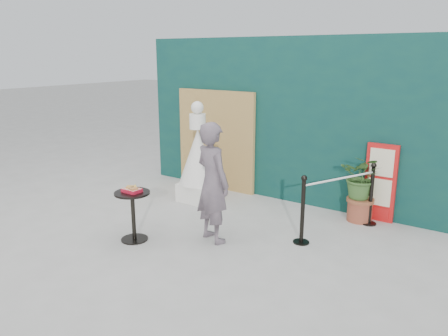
# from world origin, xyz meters

# --- Properties ---
(ground) EXTENTS (60.00, 60.00, 0.00)m
(ground) POSITION_xyz_m (0.00, 0.00, 0.00)
(ground) COLOR #ADAAA5
(ground) RESTS_ON ground
(back_wall) EXTENTS (6.00, 0.30, 3.00)m
(back_wall) POSITION_xyz_m (0.00, 3.15, 1.50)
(back_wall) COLOR #0A3131
(back_wall) RESTS_ON ground
(bamboo_fence) EXTENTS (1.80, 0.08, 2.00)m
(bamboo_fence) POSITION_xyz_m (-1.40, 2.94, 1.00)
(bamboo_fence) COLOR tan
(bamboo_fence) RESTS_ON ground
(woman) EXTENTS (0.75, 0.61, 1.78)m
(woman) POSITION_xyz_m (0.10, 0.77, 0.89)
(woman) COLOR #675861
(woman) RESTS_ON ground
(menu_board) EXTENTS (0.50, 0.07, 1.30)m
(menu_board) POSITION_xyz_m (1.90, 2.95, 0.65)
(menu_board) COLOR red
(menu_board) RESTS_ON ground
(statue) EXTENTS (0.73, 0.73, 1.87)m
(statue) POSITION_xyz_m (-1.19, 2.08, 0.76)
(statue) COLOR silver
(statue) RESTS_ON ground
(cafe_table) EXTENTS (0.52, 0.52, 0.75)m
(cafe_table) POSITION_xyz_m (-0.86, 0.09, 0.50)
(cafe_table) COLOR black
(cafe_table) RESTS_ON ground
(food_basket) EXTENTS (0.26, 0.19, 0.11)m
(food_basket) POSITION_xyz_m (-0.86, 0.09, 0.79)
(food_basket) COLOR red
(food_basket) RESTS_ON cafe_table
(planter) EXTENTS (0.66, 0.57, 1.12)m
(planter) POSITION_xyz_m (1.66, 2.77, 0.65)
(planter) COLOR brown
(planter) RESTS_ON ground
(stanchion_barrier) EXTENTS (0.84, 1.54, 1.03)m
(stanchion_barrier) POSITION_xyz_m (1.54, 2.06, 0.49)
(stanchion_barrier) COLOR black
(stanchion_barrier) RESTS_ON ground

